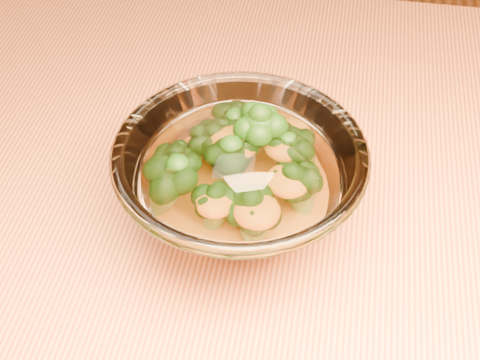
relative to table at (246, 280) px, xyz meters
The scene contains 4 objects.
table is the anchor object (origin of this frame).
glass_bowl 0.15m from the table, 137.23° to the right, with size 0.21×0.21×0.09m.
cheese_sauce 0.13m from the table, 137.23° to the right, with size 0.11×0.11×0.03m, color orange.
broccoli_heap 0.16m from the table, 155.38° to the left, with size 0.14×0.14×0.08m.
Camera 1 is at (0.06, -0.39, 1.22)m, focal length 50.00 mm.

